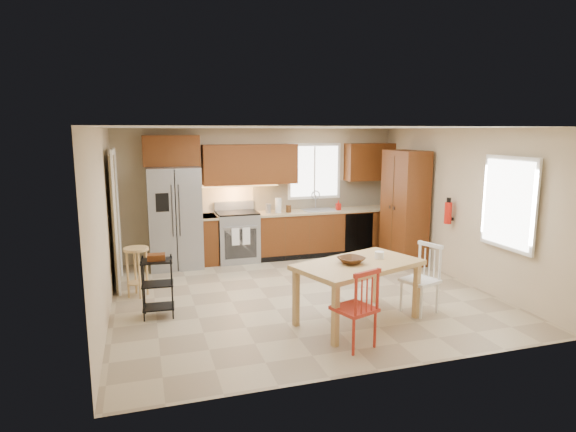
% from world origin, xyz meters
% --- Properties ---
extents(floor, '(5.50, 5.50, 0.00)m').
position_xyz_m(floor, '(0.00, 0.00, 0.00)').
color(floor, tan).
rests_on(floor, ground).
extents(ceiling, '(5.50, 5.00, 0.02)m').
position_xyz_m(ceiling, '(0.00, 0.00, 2.50)').
color(ceiling, silver).
rests_on(ceiling, ground).
extents(wall_back, '(5.50, 0.02, 2.50)m').
position_xyz_m(wall_back, '(0.00, 2.50, 1.25)').
color(wall_back, '#CCB793').
rests_on(wall_back, ground).
extents(wall_front, '(5.50, 0.02, 2.50)m').
position_xyz_m(wall_front, '(0.00, -2.50, 1.25)').
color(wall_front, '#CCB793').
rests_on(wall_front, ground).
extents(wall_left, '(0.02, 5.00, 2.50)m').
position_xyz_m(wall_left, '(-2.75, 0.00, 1.25)').
color(wall_left, '#CCB793').
rests_on(wall_left, ground).
extents(wall_right, '(0.02, 5.00, 2.50)m').
position_xyz_m(wall_right, '(2.75, 0.00, 1.25)').
color(wall_right, '#CCB793').
rests_on(wall_right, ground).
extents(refrigerator, '(0.92, 0.75, 1.82)m').
position_xyz_m(refrigerator, '(-1.70, 2.12, 0.91)').
color(refrigerator, gray).
rests_on(refrigerator, floor).
extents(range_stove, '(0.76, 0.63, 0.92)m').
position_xyz_m(range_stove, '(-0.55, 2.19, 0.46)').
color(range_stove, gray).
rests_on(range_stove, floor).
extents(base_cabinet_narrow, '(0.30, 0.60, 0.90)m').
position_xyz_m(base_cabinet_narrow, '(-1.10, 2.20, 0.45)').
color(base_cabinet_narrow, '#572610').
rests_on(base_cabinet_narrow, floor).
extents(base_cabinet_run, '(2.92, 0.60, 0.90)m').
position_xyz_m(base_cabinet_run, '(1.29, 2.20, 0.45)').
color(base_cabinet_run, '#572610').
rests_on(base_cabinet_run, floor).
extents(dishwasher, '(0.60, 0.02, 0.78)m').
position_xyz_m(dishwasher, '(1.85, 1.91, 0.45)').
color(dishwasher, black).
rests_on(dishwasher, floor).
extents(backsplash, '(2.92, 0.03, 0.55)m').
position_xyz_m(backsplash, '(1.29, 2.48, 1.18)').
color(backsplash, beige).
rests_on(backsplash, wall_back).
extents(upper_over_fridge, '(1.00, 0.35, 0.55)m').
position_xyz_m(upper_over_fridge, '(-1.70, 2.33, 2.10)').
color(upper_over_fridge, '#612E10').
rests_on(upper_over_fridge, wall_back).
extents(upper_left_block, '(1.80, 0.35, 0.75)m').
position_xyz_m(upper_left_block, '(-0.25, 2.33, 1.83)').
color(upper_left_block, '#612E10').
rests_on(upper_left_block, wall_back).
extents(upper_right_block, '(1.00, 0.35, 0.75)m').
position_xyz_m(upper_right_block, '(2.25, 2.33, 1.83)').
color(upper_right_block, '#612E10').
rests_on(upper_right_block, wall_back).
extents(window_back, '(1.12, 0.04, 1.12)m').
position_xyz_m(window_back, '(1.10, 2.48, 1.65)').
color(window_back, white).
rests_on(window_back, wall_back).
extents(sink, '(0.62, 0.46, 0.16)m').
position_xyz_m(sink, '(1.10, 2.20, 0.86)').
color(sink, gray).
rests_on(sink, base_cabinet_run).
extents(undercab_glow, '(1.60, 0.30, 0.01)m').
position_xyz_m(undercab_glow, '(-0.55, 2.30, 1.43)').
color(undercab_glow, '#FFBF66').
rests_on(undercab_glow, wall_back).
extents(soap_bottle, '(0.09, 0.09, 0.19)m').
position_xyz_m(soap_bottle, '(1.48, 2.10, 1.00)').
color(soap_bottle, red).
rests_on(soap_bottle, base_cabinet_run).
extents(paper_towel, '(0.12, 0.12, 0.28)m').
position_xyz_m(paper_towel, '(0.25, 2.15, 1.04)').
color(paper_towel, white).
rests_on(paper_towel, base_cabinet_run).
extents(canister_steel, '(0.11, 0.11, 0.18)m').
position_xyz_m(canister_steel, '(0.05, 2.15, 0.99)').
color(canister_steel, gray).
rests_on(canister_steel, base_cabinet_run).
extents(canister_wood, '(0.10, 0.10, 0.14)m').
position_xyz_m(canister_wood, '(0.45, 2.12, 0.97)').
color(canister_wood, '#4E2F14').
rests_on(canister_wood, base_cabinet_run).
extents(pantry, '(0.50, 0.95, 2.10)m').
position_xyz_m(pantry, '(2.43, 1.20, 1.05)').
color(pantry, '#572610').
rests_on(pantry, floor).
extents(fire_extinguisher, '(0.12, 0.12, 0.36)m').
position_xyz_m(fire_extinguisher, '(2.63, 0.15, 1.10)').
color(fire_extinguisher, red).
rests_on(fire_extinguisher, wall_right).
extents(window_right, '(0.04, 1.02, 1.32)m').
position_xyz_m(window_right, '(2.68, -1.15, 1.45)').
color(window_right, white).
rests_on(window_right, wall_right).
extents(doorway, '(0.04, 0.95, 2.10)m').
position_xyz_m(doorway, '(-2.67, 1.30, 1.05)').
color(doorway, '#8C7A59').
rests_on(doorway, wall_left).
extents(dining_table, '(1.81, 1.38, 0.78)m').
position_xyz_m(dining_table, '(0.35, -1.20, 0.39)').
color(dining_table, tan).
rests_on(dining_table, floor).
extents(chair_red, '(0.56, 0.56, 0.94)m').
position_xyz_m(chair_red, '(0.00, -1.85, 0.47)').
color(chair_red, '#A52619').
rests_on(chair_red, floor).
extents(chair_white, '(0.56, 0.56, 0.94)m').
position_xyz_m(chair_white, '(1.30, -1.15, 0.47)').
color(chair_white, white).
rests_on(chair_white, floor).
extents(table_bowl, '(0.41, 0.41, 0.08)m').
position_xyz_m(table_bowl, '(0.25, -1.20, 0.79)').
color(table_bowl, '#4E2F14').
rests_on(table_bowl, dining_table).
extents(table_jar, '(0.15, 0.15, 0.14)m').
position_xyz_m(table_jar, '(0.70, -1.10, 0.82)').
color(table_jar, white).
rests_on(table_jar, dining_table).
extents(bar_stool, '(0.40, 0.40, 0.75)m').
position_xyz_m(bar_stool, '(-2.37, 0.66, 0.38)').
color(bar_stool, tan).
rests_on(bar_stool, floor).
extents(utility_cart, '(0.43, 0.34, 0.82)m').
position_xyz_m(utility_cart, '(-2.11, -0.26, 0.41)').
color(utility_cart, black).
rests_on(utility_cart, floor).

